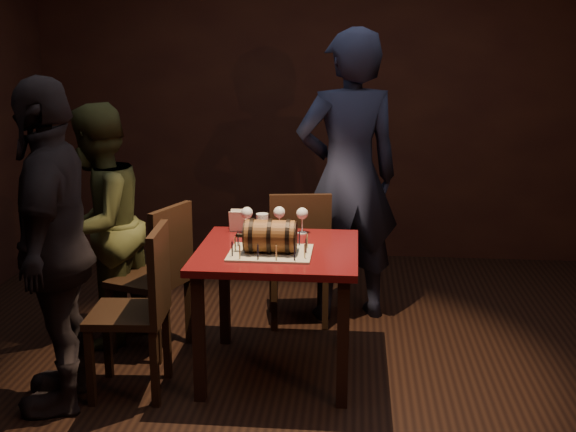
{
  "coord_description": "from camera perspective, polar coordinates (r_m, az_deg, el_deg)",
  "views": [
    {
      "loc": [
        0.28,
        -3.78,
        1.89
      ],
      "look_at": [
        -0.08,
        0.05,
        0.95
      ],
      "focal_mm": 45.0,
      "sensor_mm": 36.0,
      "label": 1
    }
  ],
  "objects": [
    {
      "name": "barrel_cake",
      "position": [
        3.93,
        -1.41,
        -1.6
      ],
      "size": [
        0.33,
        0.19,
        0.19
      ],
      "color": "brown",
      "rests_on": "cake_board"
    },
    {
      "name": "chair_back",
      "position": [
        4.81,
        0.89,
        -2.79
      ],
      "size": [
        0.46,
        0.46,
        0.93
      ],
      "color": "black",
      "rests_on": "ground"
    },
    {
      "name": "person_back",
      "position": [
        4.89,
        4.78,
        3.04
      ],
      "size": [
        0.83,
        0.67,
        1.97
      ],
      "primitive_type": "imported",
      "rotation": [
        0.0,
        0.0,
        3.44
      ],
      "color": "#191C32",
      "rests_on": "ground"
    },
    {
      "name": "cake_board",
      "position": [
        3.95,
        -1.39,
        -2.93
      ],
      "size": [
        0.45,
        0.35,
        0.01
      ],
      "primitive_type": "cube",
      "color": "#A9A088",
      "rests_on": "pub_table"
    },
    {
      "name": "chair_left_rear",
      "position": [
        4.48,
        -10.15,
        -4.26
      ],
      "size": [
        0.51,
        0.51,
        0.93
      ],
      "color": "black",
      "rests_on": "ground"
    },
    {
      "name": "pint_of_ale",
      "position": [
        4.24,
        -2.04,
        -0.84
      ],
      "size": [
        0.07,
        0.07,
        0.15
      ],
      "color": "silver",
      "rests_on": "pub_table"
    },
    {
      "name": "person_left_front",
      "position": [
        3.87,
        -17.99,
        -2.31
      ],
      "size": [
        0.61,
        1.07,
        1.73
      ],
      "primitive_type": "imported",
      "rotation": [
        0.0,
        0.0,
        -1.38
      ],
      "color": "black",
      "rests_on": "ground"
    },
    {
      "name": "wine_glass_right",
      "position": [
        4.34,
        1.13,
        0.11
      ],
      "size": [
        0.07,
        0.07,
        0.16
      ],
      "color": "silver",
      "rests_on": "pub_table"
    },
    {
      "name": "pub_table",
      "position": [
        4.09,
        -0.82,
        -4.05
      ],
      "size": [
        0.9,
        0.9,
        0.75
      ],
      "color": "#470B0E",
      "rests_on": "ground"
    },
    {
      "name": "room_shell",
      "position": [
        3.82,
        1.08,
        6.37
      ],
      "size": [
        5.04,
        5.04,
        2.8
      ],
      "color": "black",
      "rests_on": "ground"
    },
    {
      "name": "menu_card",
      "position": [
        4.41,
        -3.98,
        -0.41
      ],
      "size": [
        0.1,
        0.05,
        0.13
      ],
      "primitive_type": null,
      "color": "white",
      "rests_on": "pub_table"
    },
    {
      "name": "wine_glass_left",
      "position": [
        4.36,
        -3.26,
        0.16
      ],
      "size": [
        0.07,
        0.07,
        0.16
      ],
      "color": "silver",
      "rests_on": "pub_table"
    },
    {
      "name": "person_left_rear",
      "position": [
        4.65,
        -14.78,
        -0.77
      ],
      "size": [
        0.74,
        0.86,
        1.52
      ],
      "primitive_type": "imported",
      "rotation": [
        0.0,
        0.0,
        -1.82
      ],
      "color": "#3C3F1F",
      "rests_on": "ground"
    },
    {
      "name": "wine_glass_mid",
      "position": [
        4.37,
        -0.7,
        0.2
      ],
      "size": [
        0.07,
        0.07,
        0.16
      ],
      "color": "silver",
      "rests_on": "pub_table"
    },
    {
      "name": "chair_left_front",
      "position": [
        3.98,
        -11.46,
        -6.66
      ],
      "size": [
        0.43,
        0.43,
        0.93
      ],
      "color": "black",
      "rests_on": "ground"
    },
    {
      "name": "birthday_candles",
      "position": [
        3.94,
        -1.4,
        -2.28
      ],
      "size": [
        0.4,
        0.3,
        0.09
      ],
      "color": "#D7C381",
      "rests_on": "cake_board"
    }
  ]
}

